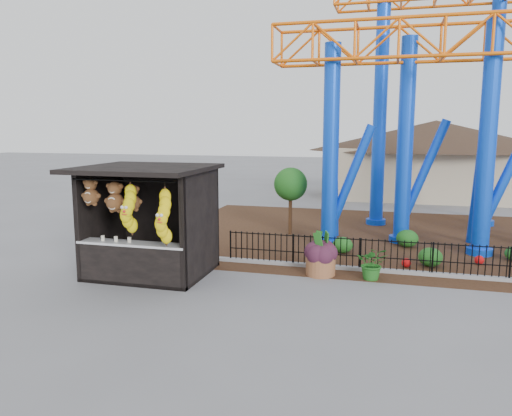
% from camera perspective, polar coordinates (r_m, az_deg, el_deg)
% --- Properties ---
extents(ground, '(120.00, 120.00, 0.00)m').
position_cam_1_polar(ground, '(12.73, -1.96, -9.96)').
color(ground, slate).
rests_on(ground, ground).
extents(mulch_bed, '(18.00, 12.00, 0.02)m').
position_cam_1_polar(mulch_bed, '(19.93, 16.15, -3.26)').
color(mulch_bed, '#331E11').
rests_on(mulch_bed, ground).
extents(curb, '(18.00, 0.18, 0.12)m').
position_cam_1_polar(curb, '(15.07, 16.39, -7.06)').
color(curb, gray).
rests_on(curb, ground).
extents(prize_booth, '(3.50, 3.40, 3.12)m').
position_cam_1_polar(prize_booth, '(14.27, -12.45, -1.72)').
color(prize_booth, black).
rests_on(prize_booth, ground).
extents(picket_fence, '(12.20, 0.06, 1.00)m').
position_cam_1_polar(picket_fence, '(15.00, 19.92, -5.56)').
color(picket_fence, black).
rests_on(picket_fence, ground).
extents(roller_coaster, '(11.00, 6.37, 10.82)m').
position_cam_1_polar(roller_coaster, '(19.91, 20.32, 15.16)').
color(roller_coaster, blue).
rests_on(roller_coaster, ground).
extents(terracotta_planter, '(1.07, 1.07, 0.54)m').
position_cam_1_polar(terracotta_planter, '(14.45, 7.39, -6.57)').
color(terracotta_planter, brown).
rests_on(terracotta_planter, ground).
extents(planter_foliage, '(0.70, 0.70, 0.64)m').
position_cam_1_polar(planter_foliage, '(14.30, 7.44, -4.29)').
color(planter_foliage, '#371627').
rests_on(planter_foliage, terracotta_planter).
extents(potted_plant, '(0.87, 0.76, 0.95)m').
position_cam_1_polar(potted_plant, '(14.22, 13.19, -6.16)').
color(potted_plant, '#285318').
rests_on(potted_plant, ground).
extents(landscaping, '(7.35, 3.26, 0.61)m').
position_cam_1_polar(landscaping, '(17.22, 19.10, -4.41)').
color(landscaping, '#1B5318').
rests_on(landscaping, mulch_bed).
extents(pavilion, '(15.00, 15.00, 4.80)m').
position_cam_1_polar(pavilion, '(31.60, 19.77, 6.62)').
color(pavilion, '#BFAD8C').
rests_on(pavilion, ground).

